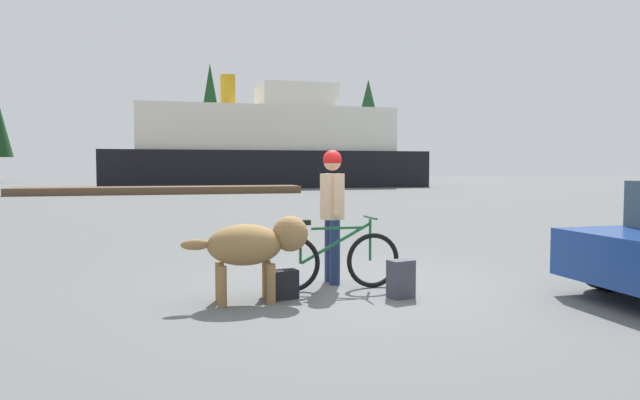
% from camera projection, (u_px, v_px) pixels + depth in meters
% --- Properties ---
extents(ground_plane, '(160.00, 160.00, 0.00)m').
position_uv_depth(ground_plane, '(360.00, 288.00, 7.23)').
color(ground_plane, '#595B5B').
extents(bicycle, '(1.72, 0.44, 0.90)m').
position_uv_depth(bicycle, '(332.00, 260.00, 7.08)').
color(bicycle, black).
rests_on(bicycle, ground_plane).
extents(person_cyclist, '(0.32, 0.53, 1.73)m').
position_uv_depth(person_cyclist, '(332.00, 203.00, 7.47)').
color(person_cyclist, navy).
rests_on(person_cyclist, ground_plane).
extents(dog, '(1.42, 0.54, 0.96)m').
position_uv_depth(dog, '(254.00, 244.00, 6.45)').
color(dog, olive).
rests_on(dog, ground_plane).
extents(backpack, '(0.32, 0.26, 0.44)m').
position_uv_depth(backpack, '(401.00, 279.00, 6.67)').
color(backpack, '#3F3F4C').
rests_on(backpack, ground_plane).
extents(handbag_pannier, '(0.35, 0.24, 0.33)m').
position_uv_depth(handbag_pannier, '(283.00, 285.00, 6.61)').
color(handbag_pannier, black).
rests_on(handbag_pannier, ground_plane).
extents(dock_pier, '(15.58, 2.42, 0.40)m').
position_uv_depth(dock_pier, '(161.00, 190.00, 32.27)').
color(dock_pier, brown).
rests_on(dock_pier, ground_plane).
extents(ferry_boat, '(23.13, 7.97, 8.25)m').
position_uv_depth(ferry_boat, '(267.00, 149.00, 43.39)').
color(ferry_boat, black).
rests_on(ferry_boat, ground_plane).
extents(pine_tree_center, '(3.32, 3.32, 11.97)m').
position_uv_depth(pine_tree_center, '(210.00, 112.00, 58.43)').
color(pine_tree_center, '#4C331E').
rests_on(pine_tree_center, ground_plane).
extents(pine_tree_far_right, '(4.27, 4.27, 11.19)m').
position_uv_depth(pine_tree_far_right, '(368.00, 119.00, 64.05)').
color(pine_tree_far_right, '#4C331E').
rests_on(pine_tree_far_right, ground_plane).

